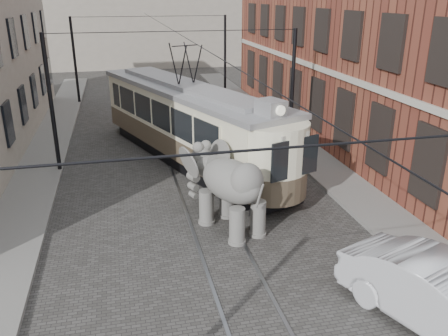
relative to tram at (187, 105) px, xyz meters
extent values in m
plane|color=#44413E|center=(-0.21, -6.21, -2.69)|extent=(120.00, 120.00, 0.00)
cube|color=slate|center=(5.79, -6.21, -2.61)|extent=(2.00, 60.00, 0.15)
cube|color=slate|center=(-6.71, -6.21, -2.61)|extent=(2.00, 60.00, 0.15)
cube|color=maroon|center=(10.79, 2.79, 3.31)|extent=(8.00, 26.00, 12.00)
imported|color=silver|center=(4.00, -12.99, -1.85)|extent=(3.60, 5.40, 1.68)
camera|label=1|loc=(-2.98, -20.54, 4.77)|focal=37.02mm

